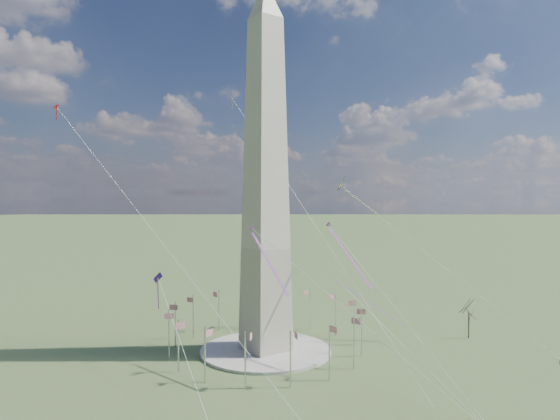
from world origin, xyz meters
TOP-DOWN VIEW (x-y plane):
  - ground at (0.00, 0.00)m, footprint 2000.00×2000.00m
  - plaza at (0.00, 0.00)m, footprint 36.00×36.00m
  - washington_monument at (0.00, 0.00)m, footprint 15.56×15.56m
  - flagpole_ring at (-0.00, -0.00)m, footprint 54.40×54.40m
  - tree_near at (56.59, -25.82)m, footprint 6.50×6.50m
  - person_east at (54.37, -53.16)m, footprint 0.68×0.59m
  - kite_delta_black at (34.87, 5.78)m, footprint 15.50×17.09m
  - kite_diamond_purple at (-26.79, 10.34)m, footprint 1.92×3.10m
  - kite_streamer_left at (12.67, -16.93)m, footprint 6.27×21.73m
  - kite_streamer_mid at (-8.96, -11.80)m, footprint 5.13×21.02m
  - kite_streamer_right at (29.44, -6.44)m, footprint 14.59×16.75m
  - kite_small_red at (-45.54, 34.21)m, footprint 1.38×1.64m
  - kite_small_white at (13.48, 39.95)m, footprint 1.39×2.14m

SIDE VIEW (x-z plane):
  - ground at x=0.00m, z-range 0.00..0.00m
  - plaza at x=0.00m, z-range 0.00..0.80m
  - person_east at x=54.37m, z-range 0.00..1.58m
  - flagpole_ring at x=0.00m, z-range 0.77..13.77m
  - tree_near at x=56.59m, z-range 2.42..13.80m
  - kite_streamer_right at x=29.44m, z-range 6.15..20.56m
  - kite_diamond_purple at x=-26.79m, z-range 16.01..25.83m
  - kite_streamer_mid at x=-8.96m, z-range 22.50..37.03m
  - kite_streamer_left at x=12.67m, z-range 22.49..37.61m
  - kite_delta_black at x=34.87m, z-range 37.72..53.22m
  - washington_monument at x=0.00m, z-range -2.05..97.95m
  - kite_small_red at x=-45.54m, z-range 64.68..69.06m
  - kite_small_white at x=13.48m, z-range 74.34..78.98m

